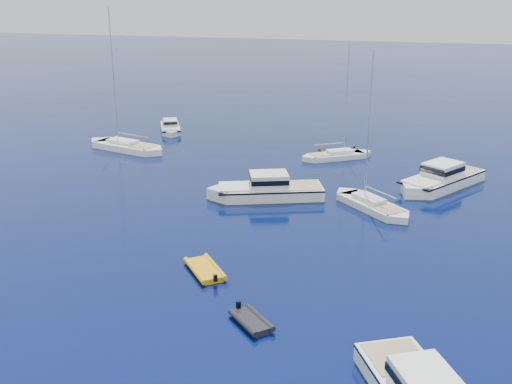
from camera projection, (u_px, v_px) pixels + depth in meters
motor_cruiser_centre at (266, 197)px, 56.10m from camera, size 11.93×7.29×3.00m
motor_cruiser_distant at (439, 187)px, 59.04m from camera, size 9.45×11.76×3.08m
motor_cruiser_horizon at (171, 132)px, 81.36m from camera, size 5.66×8.20×2.08m
sailboat_mid_r at (371, 208)px, 53.34m from camera, size 8.59×8.48×14.08m
sailboat_centre at (337, 158)px, 68.73m from camera, size 8.71×6.84×13.10m
sailboat_far_l at (126, 150)px, 72.39m from camera, size 11.88×5.92×16.91m
tender_yellow at (205, 272)px, 41.47m from camera, size 4.31×4.58×0.95m
tender_grey_near at (251, 324)px, 35.10m from camera, size 3.48×3.47×0.95m
tender_grey_far at (337, 153)px, 70.76m from camera, size 4.76×3.84×0.95m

